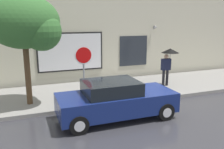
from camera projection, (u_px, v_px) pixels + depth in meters
ground_plane at (142, 113)px, 9.51m from camera, size 60.00×60.00×0.00m
sidewalk at (115, 90)px, 12.23m from camera, size 20.00×4.00×0.15m
building_facade at (99, 21)px, 13.72m from camera, size 20.00×0.67×7.00m
parked_car at (116, 100)px, 8.82m from camera, size 4.30×1.83×1.44m
fire_hydrant at (126, 88)px, 10.99m from camera, size 0.30×0.44×0.78m
pedestrian_with_umbrella at (169, 57)px, 12.50m from camera, size 0.92×0.90×1.96m
street_tree at (27, 24)px, 9.33m from camera, size 2.80×2.38×4.39m
stop_sign at (84, 63)px, 10.10m from camera, size 0.76×0.10×2.36m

